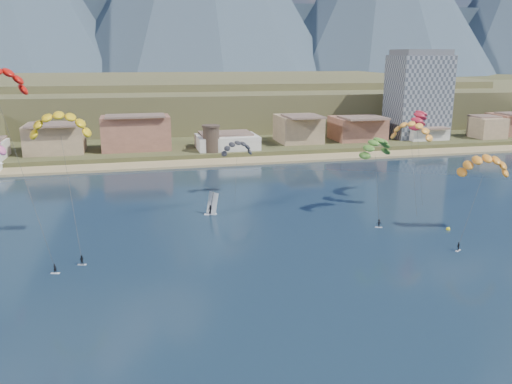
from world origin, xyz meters
TOP-DOWN VIEW (x-y plane):
  - ground at (0.00, 0.00)m, footprint 2400.00×2400.00m
  - beach at (0.00, 106.00)m, footprint 2200.00×12.00m
  - land at (0.00, 560.00)m, footprint 2200.00×900.00m
  - foothills at (22.39, 232.47)m, footprint 940.00×210.00m
  - town at (-40.00, 122.00)m, footprint 400.00×24.00m
  - apartment_tower at (85.00, 128.00)m, footprint 20.00×16.00m
  - watchtower at (5.00, 114.00)m, footprint 5.82×5.82m
  - kitesurfer_yellow at (-31.19, 43.28)m, footprint 10.51×14.56m
  - kitesurfer_orange at (42.62, 31.32)m, footprint 15.47×12.18m
  - kitesurfer_green at (28.55, 46.59)m, footprint 9.44×13.36m
  - distant_kite_dark at (4.09, 68.03)m, footprint 8.17×6.10m
  - distant_kite_orange at (38.03, 49.57)m, footprint 8.97×8.88m
  - distant_kite_red at (43.19, 56.19)m, footprint 8.50×9.30m
  - windsurfer at (-4.41, 53.36)m, footprint 2.66×2.89m
  - buoy at (37.71, 33.11)m, footprint 0.77×0.77m

SIDE VIEW (x-z plane):
  - ground at x=0.00m, z-range 0.00..0.00m
  - land at x=0.00m, z-range -2.00..2.00m
  - buoy at x=37.71m, z-range -0.25..0.52m
  - beach at x=0.00m, z-range -0.20..0.70m
  - windsurfer at x=-4.41m, z-range -0.85..3.81m
  - watchtower at x=5.00m, z-range 2.07..10.67m
  - town at x=-40.00m, z-range 2.00..14.00m
  - foothills at x=22.39m, z-range 0.08..18.08m
  - distant_kite_dark at x=4.09m, z-range 4.30..19.01m
  - kitesurfer_orange at x=42.62m, z-range 4.27..22.13m
  - kitesurfer_green at x=28.55m, z-range 5.65..23.15m
  - distant_kite_orange at x=38.03m, z-range 7.15..27.28m
  - apartment_tower at x=85.00m, z-range 1.82..33.82m
  - distant_kite_red at x=43.19m, z-range 7.91..29.41m
  - kitesurfer_yellow at x=-31.19m, z-range 8.89..33.77m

